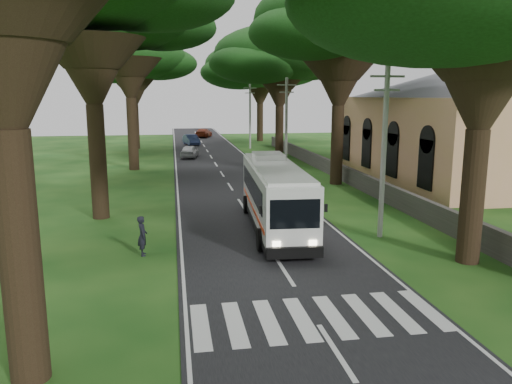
{
  "coord_description": "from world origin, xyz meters",
  "views": [
    {
      "loc": [
        -4.02,
        -15.46,
        6.6
      ],
      "look_at": [
        -0.32,
        6.72,
        2.2
      ],
      "focal_mm": 35.0,
      "sensor_mm": 36.0,
      "label": 1
    }
  ],
  "objects_px": {
    "distant_car_a": "(190,151)",
    "coach_bus": "(275,194)",
    "pole_far": "(250,115)",
    "pedestrian": "(142,236)",
    "pole_mid": "(286,124)",
    "pole_near": "(384,149)",
    "distant_car_c": "(204,133)",
    "distant_car_b": "(191,140)",
    "church": "(450,116)"
  },
  "relations": [
    {
      "from": "pole_far",
      "to": "pedestrian",
      "type": "bearing_deg",
      "value": -104.87
    },
    {
      "from": "coach_bus",
      "to": "church",
      "type": "bearing_deg",
      "value": 41.32
    },
    {
      "from": "pedestrian",
      "to": "distant_car_c",
      "type": "bearing_deg",
      "value": -12.05
    },
    {
      "from": "pole_far",
      "to": "coach_bus",
      "type": "relative_size",
      "value": 0.73
    },
    {
      "from": "distant_car_a",
      "to": "coach_bus",
      "type": "bearing_deg",
      "value": 107.08
    },
    {
      "from": "pole_mid",
      "to": "coach_bus",
      "type": "relative_size",
      "value": 0.73
    },
    {
      "from": "pole_mid",
      "to": "distant_car_a",
      "type": "bearing_deg",
      "value": 123.77
    },
    {
      "from": "pole_far",
      "to": "distant_car_a",
      "type": "bearing_deg",
      "value": -132.98
    },
    {
      "from": "pole_far",
      "to": "distant_car_b",
      "type": "relative_size",
      "value": 1.91
    },
    {
      "from": "pole_mid",
      "to": "distant_car_c",
      "type": "height_order",
      "value": "pole_mid"
    },
    {
      "from": "coach_bus",
      "to": "distant_car_a",
      "type": "xyz_separation_m",
      "value": [
        -3.2,
        29.3,
        -1.02
      ]
    },
    {
      "from": "pole_mid",
      "to": "pedestrian",
      "type": "xyz_separation_m",
      "value": [
        -10.89,
        -21.0,
        -3.34
      ]
    },
    {
      "from": "pole_near",
      "to": "pole_far",
      "type": "height_order",
      "value": "same"
    },
    {
      "from": "pole_mid",
      "to": "coach_bus",
      "type": "bearing_deg",
      "value": -104.57
    },
    {
      "from": "pedestrian",
      "to": "distant_car_a",
      "type": "bearing_deg",
      "value": -11.44
    },
    {
      "from": "pole_mid",
      "to": "pedestrian",
      "type": "bearing_deg",
      "value": -117.41
    },
    {
      "from": "pole_far",
      "to": "pole_near",
      "type": "bearing_deg",
      "value": -90.0
    },
    {
      "from": "church",
      "to": "distant_car_a",
      "type": "xyz_separation_m",
      "value": [
        -20.15,
        16.1,
        -4.21
      ]
    },
    {
      "from": "pole_far",
      "to": "pedestrian",
      "type": "height_order",
      "value": "pole_far"
    },
    {
      "from": "church",
      "to": "distant_car_a",
      "type": "height_order",
      "value": "church"
    },
    {
      "from": "pole_near",
      "to": "pole_far",
      "type": "bearing_deg",
      "value": 90.0
    },
    {
      "from": "church",
      "to": "pole_far",
      "type": "relative_size",
      "value": 3.0
    },
    {
      "from": "distant_car_a",
      "to": "distant_car_c",
      "type": "relative_size",
      "value": 0.83
    },
    {
      "from": "distant_car_a",
      "to": "pedestrian",
      "type": "xyz_separation_m",
      "value": [
        -3.1,
        -32.65,
        0.14
      ]
    },
    {
      "from": "pedestrian",
      "to": "pole_mid",
      "type": "bearing_deg",
      "value": -33.42
    },
    {
      "from": "pole_mid",
      "to": "distant_car_c",
      "type": "distance_m",
      "value": 37.92
    },
    {
      "from": "pole_mid",
      "to": "pedestrian",
      "type": "relative_size",
      "value": 4.75
    },
    {
      "from": "distant_car_a",
      "to": "distant_car_b",
      "type": "relative_size",
      "value": 0.94
    },
    {
      "from": "distant_car_a",
      "to": "distant_car_c",
      "type": "height_order",
      "value": "distant_car_c"
    },
    {
      "from": "distant_car_c",
      "to": "pole_near",
      "type": "bearing_deg",
      "value": 111.17
    },
    {
      "from": "pole_far",
      "to": "distant_car_b",
      "type": "distance_m",
      "value": 9.57
    },
    {
      "from": "coach_bus",
      "to": "distant_car_c",
      "type": "xyz_separation_m",
      "value": [
        -0.11,
        55.12,
        -1.01
      ]
    },
    {
      "from": "pole_near",
      "to": "coach_bus",
      "type": "bearing_deg",
      "value": 152.98
    },
    {
      "from": "pole_mid",
      "to": "pole_far",
      "type": "relative_size",
      "value": 1.0
    },
    {
      "from": "coach_bus",
      "to": "distant_car_c",
      "type": "relative_size",
      "value": 2.32
    },
    {
      "from": "church",
      "to": "coach_bus",
      "type": "height_order",
      "value": "church"
    },
    {
      "from": "church",
      "to": "pedestrian",
      "type": "relative_size",
      "value": 14.26
    },
    {
      "from": "church",
      "to": "distant_car_c",
      "type": "height_order",
      "value": "church"
    },
    {
      "from": "pole_mid",
      "to": "pole_far",
      "type": "distance_m",
      "value": 20.0
    },
    {
      "from": "pole_far",
      "to": "distant_car_c",
      "type": "relative_size",
      "value": 1.69
    },
    {
      "from": "pole_near",
      "to": "distant_car_c",
      "type": "height_order",
      "value": "pole_near"
    },
    {
      "from": "pole_mid",
      "to": "pole_near",
      "type": "bearing_deg",
      "value": -90.0
    },
    {
      "from": "distant_car_b",
      "to": "distant_car_c",
      "type": "height_order",
      "value": "distant_car_b"
    },
    {
      "from": "coach_bus",
      "to": "distant_car_a",
      "type": "distance_m",
      "value": 29.5
    },
    {
      "from": "church",
      "to": "pole_far",
      "type": "distance_m",
      "value": 27.41
    },
    {
      "from": "pole_near",
      "to": "pole_far",
      "type": "relative_size",
      "value": 1.0
    },
    {
      "from": "pole_far",
      "to": "distant_car_a",
      "type": "distance_m",
      "value": 11.94
    },
    {
      "from": "distant_car_a",
      "to": "pole_far",
      "type": "bearing_deg",
      "value": -122.12
    },
    {
      "from": "pole_near",
      "to": "pole_far",
      "type": "distance_m",
      "value": 40.0
    },
    {
      "from": "distant_car_a",
      "to": "distant_car_c",
      "type": "xyz_separation_m",
      "value": [
        3.09,
        25.82,
        0.02
      ]
    }
  ]
}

